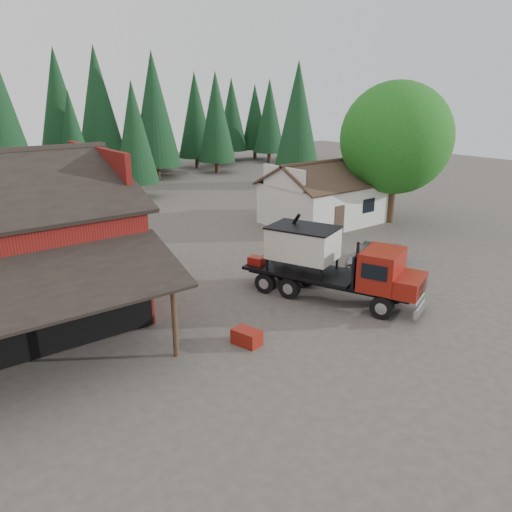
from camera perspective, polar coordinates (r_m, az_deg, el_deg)
ground at (r=20.75m, az=7.66°, el=-8.77°), size 120.00×120.00×0.00m
farmhouse at (r=37.69m, az=7.77°, el=6.32°), size 8.60×6.42×4.65m
deciduous_tree at (r=38.13m, az=15.72°, el=12.41°), size 8.00×8.00×10.20m
conifer_backdrop at (r=57.19m, az=-23.89°, el=7.30°), size 76.00×16.00×16.00m
near_pine_b at (r=47.11m, az=-13.74°, el=13.54°), size 3.96×3.96×10.40m
near_pine_c at (r=52.56m, az=4.78°, el=15.52°), size 4.84×4.84×12.40m
near_pine_d at (r=47.77m, az=-27.26°, el=13.97°), size 5.28×5.28×13.40m
feed_truck at (r=23.54m, az=8.56°, el=-0.71°), size 5.28×8.75×3.85m
silver_car at (r=28.42m, az=13.67°, el=0.09°), size 5.98×4.85×1.51m
equip_box at (r=19.66m, az=-1.06°, el=-9.23°), size 0.96×1.24×0.60m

